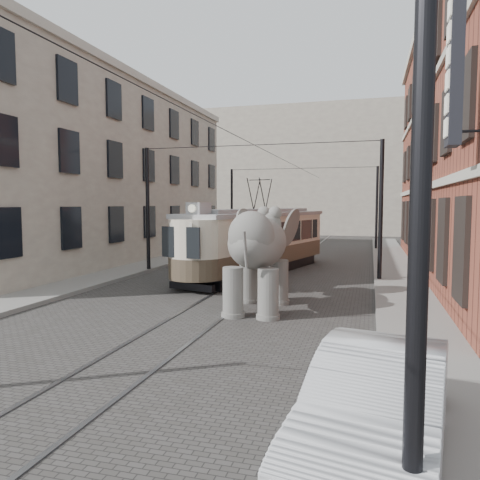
% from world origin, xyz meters
% --- Properties ---
extents(ground, '(120.00, 120.00, 0.00)m').
position_xyz_m(ground, '(0.00, 0.00, 0.00)').
color(ground, '#3A3836').
extents(tram_rails, '(1.54, 80.00, 0.02)m').
position_xyz_m(tram_rails, '(0.00, 0.00, 0.01)').
color(tram_rails, slate).
rests_on(tram_rails, ground).
extents(sidewalk_right, '(2.00, 60.00, 0.15)m').
position_xyz_m(sidewalk_right, '(6.00, 0.00, 0.07)').
color(sidewalk_right, slate).
rests_on(sidewalk_right, ground).
extents(sidewalk_left, '(2.00, 60.00, 0.15)m').
position_xyz_m(sidewalk_left, '(-6.50, 0.00, 0.07)').
color(sidewalk_left, slate).
rests_on(sidewalk_left, ground).
extents(stucco_building, '(7.00, 24.00, 10.00)m').
position_xyz_m(stucco_building, '(-11.00, 10.00, 5.00)').
color(stucco_building, gray).
rests_on(stucco_building, ground).
extents(distant_block, '(28.00, 10.00, 14.00)m').
position_xyz_m(distant_block, '(0.00, 40.00, 7.00)').
color(distant_block, gray).
rests_on(distant_block, ground).
extents(catenary, '(11.00, 30.20, 6.00)m').
position_xyz_m(catenary, '(-0.20, 5.00, 3.00)').
color(catenary, black).
rests_on(catenary, ground).
extents(tram, '(4.98, 11.56, 4.49)m').
position_xyz_m(tram, '(-0.29, 7.05, 2.25)').
color(tram, beige).
rests_on(tram, ground).
extents(elephant, '(3.13, 5.43, 3.26)m').
position_xyz_m(elephant, '(1.44, -0.42, 1.63)').
color(elephant, slate).
rests_on(elephant, ground).
extents(parked_car, '(2.27, 4.65, 1.47)m').
position_xyz_m(parked_car, '(4.94, -8.29, 0.74)').
color(parked_car, '#A9AAAE').
rests_on(parked_car, ground).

